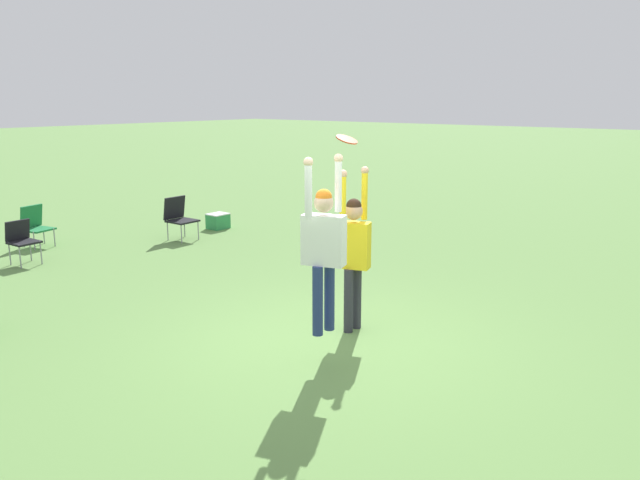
{
  "coord_description": "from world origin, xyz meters",
  "views": [
    {
      "loc": [
        -5.73,
        -4.45,
        3.0
      ],
      "look_at": [
        0.09,
        0.19,
        1.3
      ],
      "focal_mm": 35.0,
      "sensor_mm": 36.0,
      "label": 1
    }
  ],
  "objects": [
    {
      "name": "camping_chair_3",
      "position": [
        0.44,
        7.97,
        0.47
      ],
      "size": [
        0.59,
        0.64,
        0.84
      ],
      "rotation": [
        0.0,
        0.0,
        3.34
      ],
      "color": "gray",
      "rests_on": "ground_plane"
    },
    {
      "name": "person_defending",
      "position": [
        0.63,
        0.07,
        1.14
      ],
      "size": [
        0.57,
        0.46,
        2.14
      ],
      "rotation": [
        0.0,
        0.0,
        -1.25
      ],
      "color": "#2D2D38",
      "rests_on": "ground_plane"
    },
    {
      "name": "camping_chair_4",
      "position": [
        -0.42,
        6.78,
        0.49
      ],
      "size": [
        0.49,
        0.52,
        0.81
      ],
      "rotation": [
        0.0,
        0.0,
        3.21
      ],
      "color": "gray",
      "rests_on": "ground_plane"
    },
    {
      "name": "cooler_box",
      "position": [
        4.0,
        6.36,
        0.18
      ],
      "size": [
        0.45,
        0.39,
        0.36
      ],
      "color": "#2D8C4C",
      "rests_on": "ground_plane"
    },
    {
      "name": "person_jumping",
      "position": [
        -0.44,
        -0.29,
        1.44
      ],
      "size": [
        0.63,
        0.52,
        2.02
      ],
      "rotation": [
        0.0,
        0.0,
        1.89
      ],
      "color": "navy",
      "rests_on": "ground_plane"
    },
    {
      "name": "frisbee",
      "position": [
        0.03,
        -0.25,
        2.54
      ],
      "size": [
        0.26,
        0.24,
        0.11
      ],
      "color": "#E04C23"
    },
    {
      "name": "ground_plane",
      "position": [
        0.0,
        0.0,
        0.0
      ],
      "size": [
        120.0,
        120.0,
        0.0
      ],
      "primitive_type": "plane",
      "color": "#608C47"
    },
    {
      "name": "camping_chair_0",
      "position": [
        2.7,
        6.15,
        0.53
      ],
      "size": [
        0.55,
        0.59,
        0.92
      ],
      "rotation": [
        0.0,
        0.0,
        3.16
      ],
      "color": "gray",
      "rests_on": "ground_plane"
    }
  ]
}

